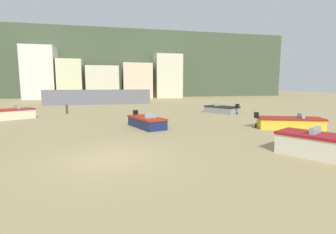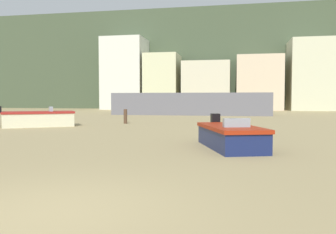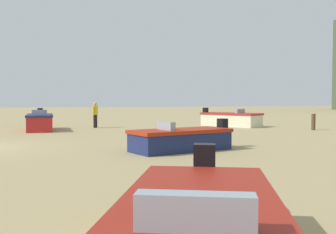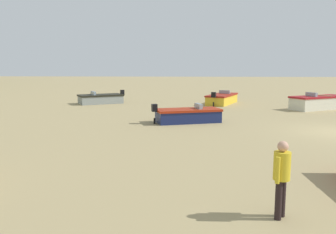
# 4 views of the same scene
# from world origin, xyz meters

# --- Properties ---
(boat_cream_1) EXTENTS (4.21, 3.56, 1.21)m
(boat_cream_1) POSITION_xyz_m (-8.63, 14.02, 0.46)
(boat_cream_1) COLOR beige
(boat_cream_1) RESTS_ON ground
(boat_navy_3) EXTENTS (2.51, 3.89, 1.06)m
(boat_navy_3) POSITION_xyz_m (2.50, 7.15, 0.39)
(boat_navy_3) COLOR navy
(boat_navy_3) RESTS_ON ground
(boat_red_4) EXTENTS (3.91, 1.56, 1.24)m
(boat_red_4) POSITION_xyz_m (-8.20, 1.94, 0.48)
(boat_red_4) COLOR red
(boat_red_4) RESTS_ON ground
(mooring_post_near_water) EXTENTS (0.23, 0.23, 0.95)m
(mooring_post_near_water) POSITION_xyz_m (-4.39, 17.32, 0.47)
(mooring_post_near_water) COLOR #4F3727
(mooring_post_near_water) RESTS_ON ground
(beach_walker_foreground) EXTENTS (0.48, 0.47, 1.62)m
(beach_walker_foreground) POSITION_xyz_m (-9.56, 5.19, 0.95)
(beach_walker_foreground) COLOR black
(beach_walker_foreground) RESTS_ON ground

